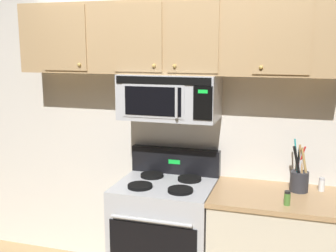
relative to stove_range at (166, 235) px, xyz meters
The scene contains 8 objects.
back_wall 0.95m from the stove_range, 90.00° to the left, with size 5.20×0.10×2.70m, color silver.
stove_range is the anchor object (origin of this frame).
over_range_microwave 1.11m from the stove_range, 90.14° to the left, with size 0.76×0.43×0.35m.
upper_cabinets 1.56m from the stove_range, 90.00° to the left, with size 2.50×0.36×0.55m.
counter_segment 0.84m from the stove_range, ahead, with size 0.93×0.65×0.90m.
utensil_crock_charcoal 1.14m from the stove_range, ahead, with size 0.13×0.13×0.39m.
salt_shaker 1.27m from the stove_range, ahead, with size 0.04×0.04×0.10m.
spice_jar 1.06m from the stove_range, 11.29° to the right, with size 0.04×0.04×0.10m.
Camera 1 is at (0.92, -2.53, 1.96)m, focal length 44.06 mm.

